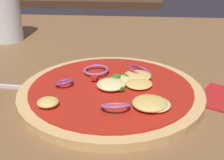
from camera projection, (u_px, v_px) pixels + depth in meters
name	position (u px, v px, depth m)	size (l,w,h in m)	color
dining_table	(116.00, 98.00, 0.54)	(1.21, 1.04, 0.03)	brown
pizza	(112.00, 92.00, 0.51)	(0.29, 0.29, 0.03)	tan
fork	(2.00, 87.00, 0.54)	(0.20, 0.03, 0.00)	silver
beer_glass	(5.00, 13.00, 0.76)	(0.07, 0.07, 0.15)	silver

